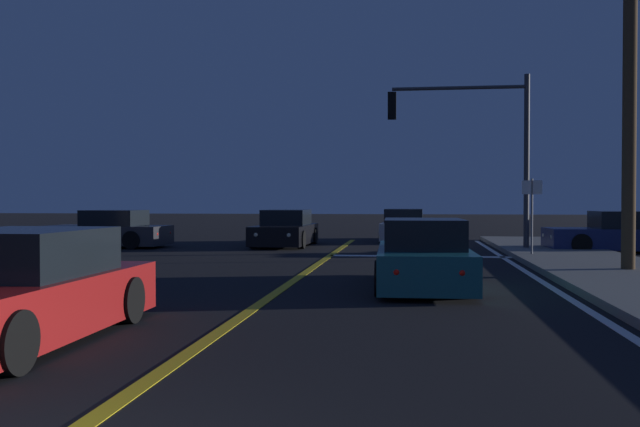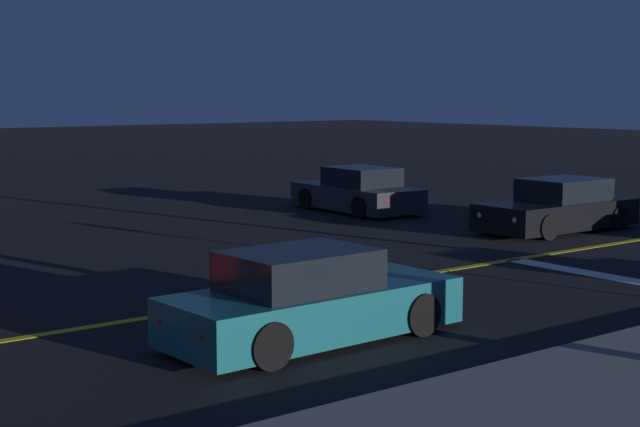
{
  "view_description": "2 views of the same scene",
  "coord_description": "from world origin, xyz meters",
  "views": [
    {
      "loc": [
        2.43,
        -3.24,
        1.7
      ],
      "look_at": [
        -0.44,
        18.52,
        1.27
      ],
      "focal_mm": 38.57,
      "sensor_mm": 36.0,
      "label": 1
    },
    {
      "loc": [
        13.38,
        2.08,
        3.56
      ],
      "look_at": [
        -1.62,
        13.66,
        1.14
      ],
      "focal_mm": 53.81,
      "sensor_mm": 36.0,
      "label": 2
    }
  ],
  "objects": [
    {
      "name": "car_mid_block_black",
      "position": [
        -2.18,
        21.82,
        0.58
      ],
      "size": [
        1.98,
        4.53,
        1.34
      ],
      "rotation": [
        0.0,
        0.0,
        3.13
      ],
      "color": "black",
      "rests_on": "ground"
    },
    {
      "name": "lane_line_center",
      "position": [
        0.0,
        9.55,
        0.01
      ],
      "size": [
        0.2,
        32.47,
        0.01
      ],
      "primitive_type": "cube",
      "color": "gold",
      "rests_on": "ground"
    },
    {
      "name": "stop_bar",
      "position": [
        2.7,
        17.6,
        0.01
      ],
      "size": [
        5.39,
        0.5,
        0.01
      ],
      "primitive_type": "cube",
      "color": "white",
      "rests_on": "ground"
    },
    {
      "name": "car_parked_curb_teal",
      "position": [
        2.67,
        10.17,
        0.58
      ],
      "size": [
        1.9,
        4.5,
        1.34
      ],
      "rotation": [
        0.0,
        0.0,
        0.03
      ],
      "color": "#195960",
      "rests_on": "ground"
    },
    {
      "name": "car_side_waiting_charcoal",
      "position": [
        -8.34,
        20.26,
        0.58
      ],
      "size": [
        4.41,
        2.1,
        1.34
      ],
      "rotation": [
        0.0,
        0.0,
        1.53
      ],
      "color": "#2D2D33",
      "rests_on": "ground"
    },
    {
      "name": "lane_line_edge_right",
      "position": [
        5.14,
        9.55,
        0.01
      ],
      "size": [
        0.16,
        32.47,
        0.01
      ],
      "primitive_type": "cube",
      "color": "white",
      "rests_on": "ground"
    }
  ]
}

